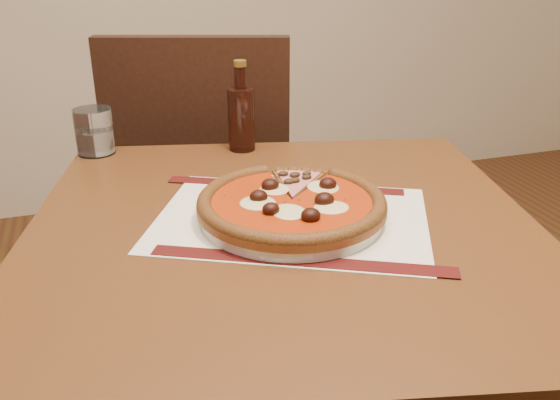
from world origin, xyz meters
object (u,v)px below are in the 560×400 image
object	(u,v)px
bottle	(241,116)
water_glass	(94,131)
table	(284,278)
chair_far	(205,185)
plate	(292,213)
pizza	(292,202)

from	to	relation	value
bottle	water_glass	bearing A→B (deg)	166.71
table	chair_far	size ratio (longest dim) A/B	1.01
table	water_glass	bearing A→B (deg)	121.71
plate	pizza	size ratio (longest dim) A/B	0.97
chair_far	bottle	bearing A→B (deg)	112.53
pizza	plate	bearing A→B (deg)	69.45
table	pizza	world-z (taller)	pizza
pizza	bottle	world-z (taller)	bottle
plate	water_glass	size ratio (longest dim) A/B	3.06
table	bottle	world-z (taller)	bottle
table	pizza	bearing A→B (deg)	20.69
pizza	water_glass	world-z (taller)	water_glass
chair_far	water_glass	xyz separation A→B (m)	(-0.27, -0.25, 0.25)
chair_far	table	bearing A→B (deg)	107.84
pizza	water_glass	xyz separation A→B (m)	(-0.28, 0.43, 0.02)
plate	water_glass	xyz separation A→B (m)	(-0.28, 0.43, 0.04)
water_glass	bottle	distance (m)	0.30
chair_far	plate	bearing A→B (deg)	109.07
chair_far	plate	distance (m)	0.71
table	chair_far	distance (m)	0.69
water_glass	chair_far	bearing A→B (deg)	42.98
table	chair_far	xyz separation A→B (m)	(0.00, 0.68, -0.10)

